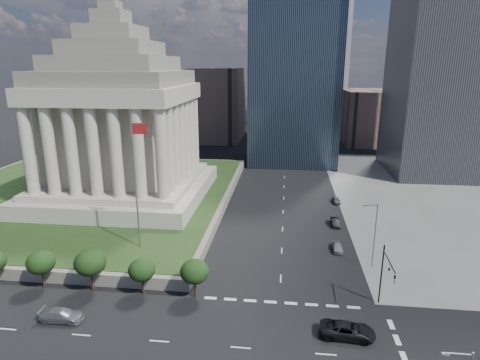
# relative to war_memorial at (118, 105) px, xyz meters

# --- Properties ---
(ground) EXTENTS (500.00, 500.00, 0.00)m
(ground) POSITION_rel_war_memorial_xyz_m (34.00, 52.00, -21.40)
(ground) COLOR black
(ground) RESTS_ON ground
(plaza_terrace) EXTENTS (66.00, 70.00, 1.80)m
(plaza_terrace) POSITION_rel_war_memorial_xyz_m (-11.00, 2.00, -20.50)
(plaza_terrace) COLOR slate
(plaza_terrace) RESTS_ON ground
(plaza_lawn) EXTENTS (64.00, 68.00, 0.10)m
(plaza_lawn) POSITION_rel_war_memorial_xyz_m (-11.00, 2.00, -19.55)
(plaza_lawn) COLOR #223917
(plaza_lawn) RESTS_ON plaza_terrace
(war_memorial) EXTENTS (34.00, 34.00, 39.00)m
(war_memorial) POSITION_rel_war_memorial_xyz_m (0.00, 0.00, 0.00)
(war_memorial) COLOR #ACA390
(war_memorial) RESTS_ON plaza_lawn
(flagpole) EXTENTS (2.52, 0.24, 20.00)m
(flagpole) POSITION_rel_war_memorial_xyz_m (12.17, -24.00, -8.29)
(flagpole) COLOR slate
(flagpole) RESTS_ON plaza_lawn
(tree_row) EXTENTS (53.00, 4.00, 6.00)m
(tree_row) POSITION_rel_war_memorial_xyz_m (-1.50, -34.00, -18.40)
(tree_row) COLOR black
(tree_row) RESTS_ON ground
(midrise_glass) EXTENTS (26.00, 26.00, 60.00)m
(midrise_glass) POSITION_rel_war_memorial_xyz_m (36.00, 47.00, 8.60)
(midrise_glass) COLOR black
(midrise_glass) RESTS_ON ground
(building_filler_ne) EXTENTS (20.00, 30.00, 20.00)m
(building_filler_ne) POSITION_rel_war_memorial_xyz_m (66.00, 82.00, -11.40)
(building_filler_ne) COLOR brown
(building_filler_ne) RESTS_ON ground
(building_filler_nw) EXTENTS (24.00, 30.00, 28.00)m
(building_filler_nw) POSITION_rel_war_memorial_xyz_m (4.00, 82.00, -7.40)
(building_filler_nw) COLOR brown
(building_filler_nw) RESTS_ON ground
(traffic_signal_ne) EXTENTS (0.30, 5.74, 8.00)m
(traffic_signal_ne) POSITION_rel_war_memorial_xyz_m (46.50, -34.30, -16.15)
(traffic_signal_ne) COLOR black
(traffic_signal_ne) RESTS_ON ground
(street_lamp_north) EXTENTS (2.13, 0.22, 10.00)m
(street_lamp_north) POSITION_rel_war_memorial_xyz_m (47.33, -23.00, -15.74)
(street_lamp_north) COLOR slate
(street_lamp_north) RESTS_ON ground
(pickup_truck) EXTENTS (3.16, 6.22, 1.68)m
(pickup_truck) POSITION_rel_war_memorial_xyz_m (41.58, -39.83, -20.56)
(pickup_truck) COLOR black
(pickup_truck) RESTS_ON ground
(suv_grey) EXTENTS (5.22, 2.28, 1.49)m
(suv_grey) POSITION_rel_war_memorial_xyz_m (8.44, -40.77, -20.65)
(suv_grey) COLOR slate
(suv_grey) RESTS_ON ground
(parked_sedan_near) EXTENTS (3.83, 1.55, 1.30)m
(parked_sedan_near) POSITION_rel_war_memorial_xyz_m (43.00, -17.94, -20.75)
(parked_sedan_near) COLOR #9FA0A7
(parked_sedan_near) RESTS_ON ground
(parked_sedan_mid) EXTENTS (4.18, 1.62, 1.36)m
(parked_sedan_mid) POSITION_rel_war_memorial_xyz_m (43.86, -7.15, -20.72)
(parked_sedan_mid) COLOR black
(parked_sedan_mid) RESTS_ON ground
(parked_sedan_far) EXTENTS (3.88, 1.85, 1.28)m
(parked_sedan_far) POSITION_rel_war_memorial_xyz_m (45.50, 5.95, -20.76)
(parked_sedan_far) COLOR #56585D
(parked_sedan_far) RESTS_ON ground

